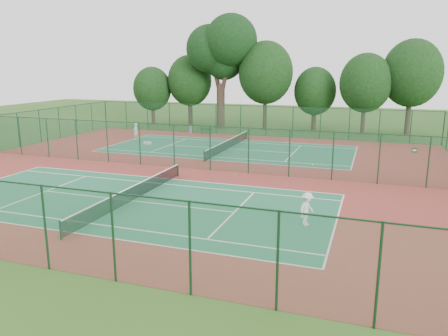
{
  "coord_description": "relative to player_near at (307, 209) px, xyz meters",
  "views": [
    {
      "loc": [
        13.42,
        -30.86,
        7.89
      ],
      "look_at": [
        4.54,
        -5.38,
        1.6
      ],
      "focal_mm": 35.0,
      "sensor_mm": 36.0,
      "label": 1
    }
  ],
  "objects": [
    {
      "name": "ground",
      "position": [
        -10.48,
        9.72,
        -0.88
      ],
      "size": [
        120.0,
        120.0,
        0.0
      ],
      "primitive_type": "plane",
      "color": "#325A1C",
      "rests_on": "ground"
    },
    {
      "name": "court_far",
      "position": [
        -10.48,
        18.72,
        -0.87
      ],
      "size": [
        23.77,
        10.97,
        0.01
      ],
      "primitive_type": "cube",
      "color": "#226B49",
      "rests_on": "red_pad"
    },
    {
      "name": "court_near",
      "position": [
        -10.48,
        0.72,
        -0.87
      ],
      "size": [
        23.77,
        10.97,
        0.01
      ],
      "primitive_type": "cube",
      "color": "#216B47",
      "rests_on": "red_pad"
    },
    {
      "name": "bench",
      "position": [
        -16.06,
        26.93,
        -0.45
      ],
      "size": [
        1.38,
        0.84,
        0.82
      ],
      "rotation": [
        0.0,
        0.0,
        0.37
      ],
      "color": "#123518",
      "rests_on": "red_pad"
    },
    {
      "name": "stray_ball_a",
      "position": [
        -9.94,
        8.76,
        -0.84
      ],
      "size": [
        0.07,
        0.07,
        0.07
      ],
      "primitive_type": "sphere",
      "color": "yellow",
      "rests_on": "red_pad"
    },
    {
      "name": "red_pad",
      "position": [
        -10.48,
        9.72,
        -0.88
      ],
      "size": [
        40.0,
        36.0,
        0.01
      ],
      "primitive_type": "cube",
      "color": "maroon",
      "rests_on": "ground"
    },
    {
      "name": "stray_ball_c",
      "position": [
        -12.37,
        8.88,
        -0.84
      ],
      "size": [
        0.07,
        0.07,
        0.07
      ],
      "primitive_type": "sphere",
      "color": "#EAF539",
      "rests_on": "red_pad"
    },
    {
      "name": "evergreen_row",
      "position": [
        -9.98,
        33.97,
        -0.88
      ],
      "size": [
        39.0,
        5.0,
        12.0
      ],
      "primitive_type": null,
      "color": "black",
      "rests_on": "ground"
    },
    {
      "name": "kit_bag",
      "position": [
        -19.26,
        18.42,
        -0.73
      ],
      "size": [
        0.78,
        0.31,
        0.29
      ],
      "primitive_type": "cube",
      "rotation": [
        0.0,
        0.0,
        0.03
      ],
      "color": "silver",
      "rests_on": "red_pad"
    },
    {
      "name": "trash_bin",
      "position": [
        -18.1,
        26.93,
        -0.46
      ],
      "size": [
        0.52,
        0.52,
        0.83
      ],
      "primitive_type": "cylinder",
      "rotation": [
        0.0,
        0.0,
        0.14
      ],
      "color": "gray",
      "rests_on": "red_pad"
    },
    {
      "name": "player_far",
      "position": [
        -21.86,
        20.56,
        0.05
      ],
      "size": [
        0.57,
        0.74,
        1.82
      ],
      "primitive_type": "imported",
      "rotation": [
        0.0,
        0.0,
        -1.79
      ],
      "color": "silver",
      "rests_on": "court_far"
    },
    {
      "name": "fence_north",
      "position": [
        -10.48,
        27.72,
        0.88
      ],
      "size": [
        40.0,
        0.09,
        3.5
      ],
      "color": "#194B2A",
      "rests_on": "ground"
    },
    {
      "name": "stray_ball_b",
      "position": [
        -6.67,
        8.84,
        -0.84
      ],
      "size": [
        0.07,
        0.07,
        0.07
      ],
      "primitive_type": "sphere",
      "color": "gold",
      "rests_on": "red_pad"
    },
    {
      "name": "tennis_net_far",
      "position": [
        -10.48,
        18.72,
        -0.34
      ],
      "size": [
        0.1,
        12.9,
        0.97
      ],
      "color": "#143722",
      "rests_on": "ground"
    },
    {
      "name": "fence_divider",
      "position": [
        -10.48,
        9.72,
        0.88
      ],
      "size": [
        40.0,
        0.09,
        3.5
      ],
      "color": "#17452A",
      "rests_on": "ground"
    },
    {
      "name": "player_near",
      "position": [
        0.0,
        0.0,
        0.0
      ],
      "size": [
        1.01,
        1.28,
        1.73
      ],
      "primitive_type": "imported",
      "rotation": [
        0.0,
        0.0,
        1.19
      ],
      "color": "silver",
      "rests_on": "court_near"
    },
    {
      "name": "fence_south",
      "position": [
        -10.48,
        -8.28,
        0.88
      ],
      "size": [
        40.0,
        0.09,
        3.5
      ],
      "color": "#1C542D",
      "rests_on": "ground"
    },
    {
      "name": "tennis_net_near",
      "position": [
        -10.48,
        0.72,
        -0.34
      ],
      "size": [
        0.1,
        12.9,
        0.97
      ],
      "color": "#13361F",
      "rests_on": "ground"
    },
    {
      "name": "big_tree",
      "position": [
        -16.13,
        32.77,
        9.26
      ],
      "size": [
        9.33,
        6.83,
        14.33
      ],
      "color": "#38261E",
      "rests_on": "ground"
    }
  ]
}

